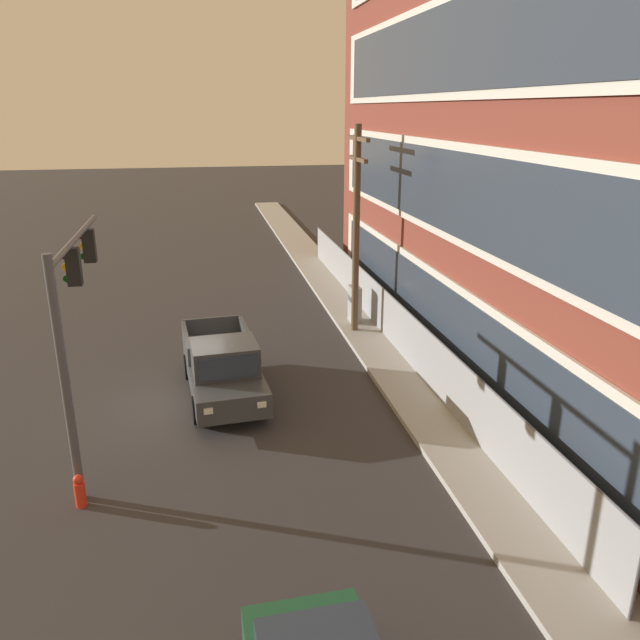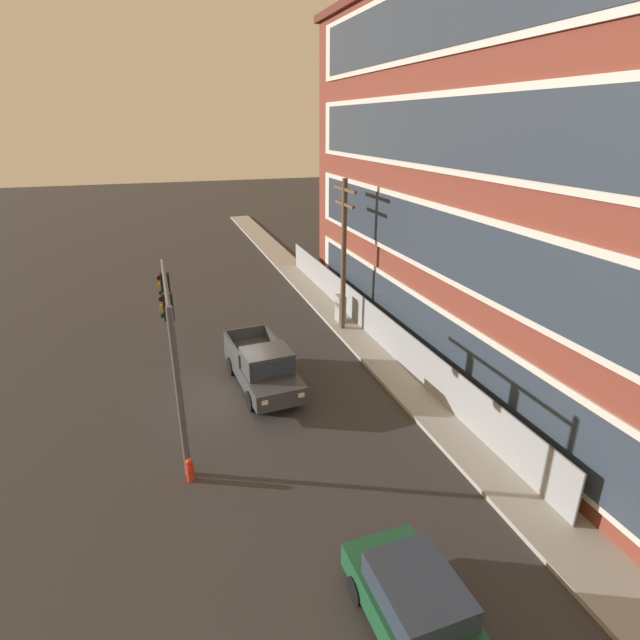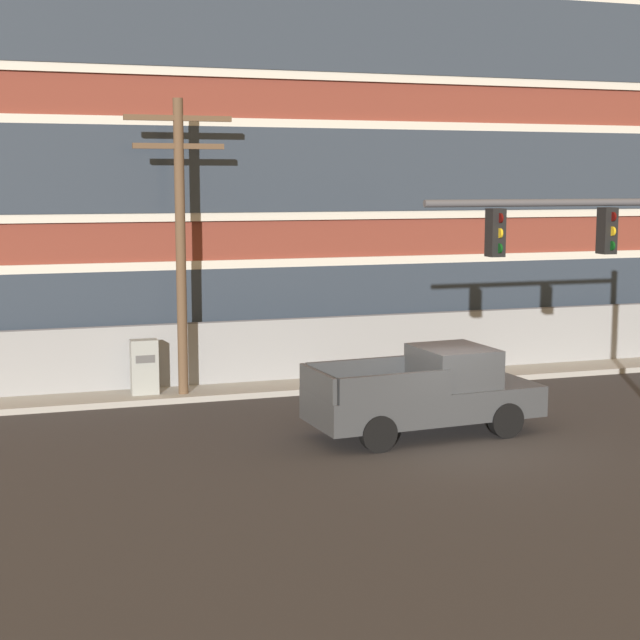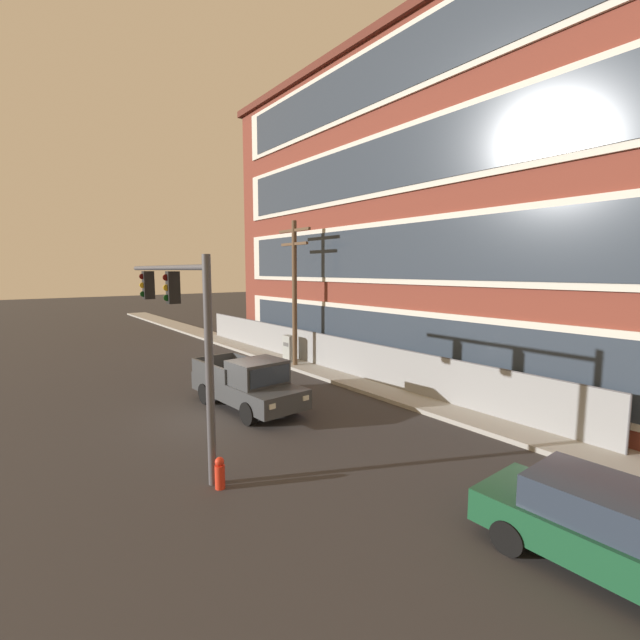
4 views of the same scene
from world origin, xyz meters
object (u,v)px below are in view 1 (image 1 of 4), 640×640
object	(u,v)px
traffic_signal_mast	(74,302)
pickup_truck_dark_grey	(223,368)
utility_pole_near_corner	(356,221)
electrical_cabinet	(355,306)
fire_hydrant	(80,491)

from	to	relation	value
traffic_signal_mast	pickup_truck_dark_grey	xyz separation A→B (m)	(-2.68, 3.41, -3.09)
pickup_truck_dark_grey	utility_pole_near_corner	distance (m)	7.83
pickup_truck_dark_grey	electrical_cabinet	bearing A→B (deg)	135.98
electrical_cabinet	utility_pole_near_corner	bearing A→B (deg)	-14.19
traffic_signal_mast	fire_hydrant	distance (m)	4.28
electrical_cabinet	fire_hydrant	xyz separation A→B (m)	(10.60, -8.84, -0.42)
traffic_signal_mast	pickup_truck_dark_grey	bearing A→B (deg)	128.20
utility_pole_near_corner	electrical_cabinet	world-z (taller)	utility_pole_near_corner
pickup_truck_dark_grey	electrical_cabinet	size ratio (longest dim) A/B	3.40
fire_hydrant	pickup_truck_dark_grey	bearing A→B (deg)	145.76
pickup_truck_dark_grey	fire_hydrant	bearing A→B (deg)	-34.24
utility_pole_near_corner	electrical_cabinet	distance (m)	3.72
pickup_truck_dark_grey	utility_pole_near_corner	world-z (taller)	utility_pole_near_corner
pickup_truck_dark_grey	fire_hydrant	xyz separation A→B (m)	(4.93, -3.36, -0.56)
fire_hydrant	electrical_cabinet	bearing A→B (deg)	140.19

